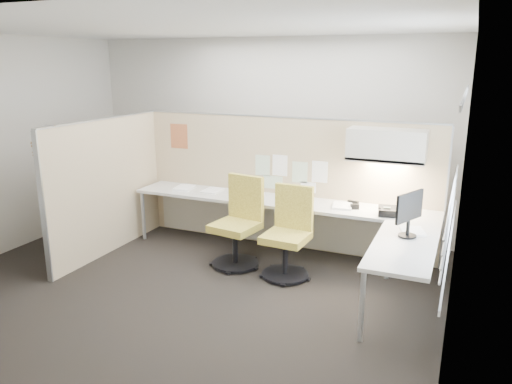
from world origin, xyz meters
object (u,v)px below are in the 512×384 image
at_px(desk, 299,215).
at_px(chair_left, 239,225).
at_px(chair_right, 288,236).
at_px(monitor, 409,212).
at_px(phone, 387,211).

bearing_deg(desk, chair_left, -148.95).
xyz_separation_m(chair_right, monitor, (1.35, -0.19, 0.51)).
height_order(desk, phone, phone).
relative_size(monitor, phone, 1.98).
distance_m(desk, chair_right, 0.47).
bearing_deg(desk, phone, 0.40).
bearing_deg(chair_left, monitor, 2.00).
relative_size(chair_left, phone, 4.64).
bearing_deg(monitor, desk, 89.87).
distance_m(chair_left, monitor, 2.09).
xyz_separation_m(desk, monitor, (1.37, -0.65, 0.40)).
xyz_separation_m(chair_right, phone, (1.04, 0.47, 0.29)).
bearing_deg(chair_left, desk, 40.32).
bearing_deg(monitor, chair_right, 107.17).
height_order(chair_left, phone, chair_left).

